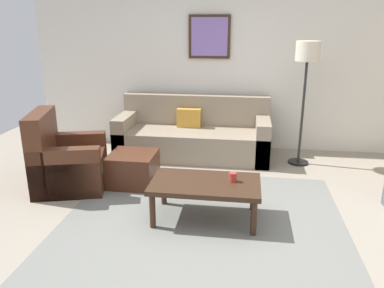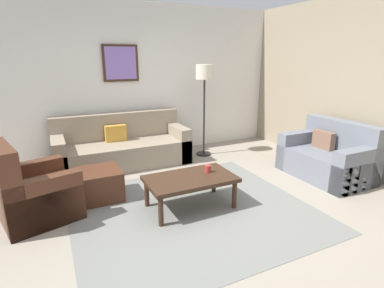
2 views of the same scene
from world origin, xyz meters
The scene contains 10 objects.
ground_plane centered at (0.00, 0.00, 0.00)m, with size 8.00×8.00×0.00m, color gray.
rear_partition centered at (0.00, 2.60, 1.40)m, with size 6.00×0.12×2.80m, color silver.
area_rug centered at (0.00, 0.00, 0.00)m, with size 2.86×2.58×0.01m, color slate.
couch_main centered at (-0.38, 2.09, 0.30)m, with size 2.25×0.92×0.88m.
armchair_leather centered at (-1.77, 0.63, 0.31)m, with size 0.98×0.98×0.95m.
ottoman centered at (-0.97, 0.84, 0.20)m, with size 0.56×0.56×0.40m, color #4C2819.
coffee_table centered at (0.02, 0.08, 0.36)m, with size 1.10×0.64×0.41m.
cup centered at (0.29, 0.13, 0.46)m, with size 0.08×0.08×0.09m, color #B2332D.
lamp_standing centered at (1.17, 1.90, 1.41)m, with size 0.32×0.32×1.71m.
framed_artwork centered at (-0.20, 2.51, 1.73)m, with size 0.63×0.04×0.64m.
Camera 1 is at (0.39, -3.43, 1.94)m, focal length 35.63 mm.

